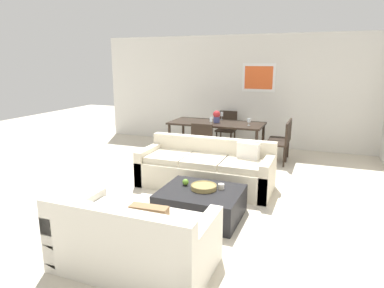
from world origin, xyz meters
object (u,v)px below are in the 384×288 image
at_px(dining_chair_right_far, 284,136).
at_px(wine_glass_foot, 211,120).
at_px(dining_chair_right_near, 281,140).
at_px(wine_glass_right_near, 249,121).
at_px(apple_on_coffee_table, 185,182).
at_px(wine_glass_head, 222,114).
at_px(coffee_table, 201,203).
at_px(dining_table, 217,125).
at_px(centerpiece_vase, 217,116).
at_px(loveseat_white, 134,241).
at_px(dining_chair_head, 227,127).
at_px(sofa_beige, 206,170).
at_px(dining_chair_foot, 204,141).
at_px(candle_jar, 221,186).
at_px(decorative_bowl, 204,187).

bearing_deg(dining_chair_right_far, wine_glass_foot, -157.24).
height_order(dining_chair_right_near, wine_glass_right_near, wine_glass_right_near).
bearing_deg(apple_on_coffee_table, wine_glass_foot, 100.57).
bearing_deg(wine_glass_head, coffee_table, -77.86).
xyz_separation_m(dining_table, centerpiece_vase, (-0.00, 0.00, 0.20)).
xyz_separation_m(loveseat_white, dining_chair_head, (-0.52, 5.33, 0.21)).
xyz_separation_m(sofa_beige, centerpiece_vase, (-0.44, 1.97, 0.60)).
height_order(dining_chair_foot, wine_glass_foot, wine_glass_foot).
xyz_separation_m(coffee_table, dining_table, (-0.75, 3.10, 0.50)).
xyz_separation_m(loveseat_white, dining_chair_right_far, (0.92, 4.67, 0.21)).
bearing_deg(dining_chair_head, wine_glass_right_near, -52.72).
xyz_separation_m(candle_jar, wine_glass_right_near, (-0.25, 2.85, 0.44)).
relative_size(decorative_bowl, dining_table, 0.17).
bearing_deg(loveseat_white, wine_glass_foot, 97.34).
height_order(coffee_table, dining_chair_foot, dining_chair_foot).
bearing_deg(coffee_table, apple_on_coffee_table, 158.60).
xyz_separation_m(dining_chair_head, dining_chair_right_far, (1.44, -0.66, 0.00)).
bearing_deg(wine_glass_head, dining_chair_head, 90.00).
relative_size(coffee_table, dining_chair_foot, 1.22).
relative_size(dining_table, wine_glass_foot, 11.46).
xyz_separation_m(apple_on_coffee_table, centerpiece_vase, (-0.49, 3.00, 0.46)).
relative_size(coffee_table, wine_glass_head, 6.03).
distance_m(dining_chair_head, wine_glass_right_near, 1.28).
bearing_deg(sofa_beige, wine_glass_foot, 105.67).
height_order(dining_chair_right_far, wine_glass_foot, wine_glass_foot).
height_order(dining_chair_right_near, centerpiece_vase, centerpiece_vase).
height_order(wine_glass_right_near, wine_glass_head, wine_glass_head).
bearing_deg(dining_chair_foot, wine_glass_foot, 90.00).
bearing_deg(candle_jar, dining_table, 108.53).
height_order(wine_glass_head, wine_glass_foot, wine_glass_foot).
bearing_deg(dining_table, decorative_bowl, -75.76).
bearing_deg(dining_chair_right_far, apple_on_coffee_table, -106.62).
relative_size(sofa_beige, dining_table, 1.07).
bearing_deg(candle_jar, dining_chair_foot, 115.35).
height_order(sofa_beige, dining_chair_right_near, dining_chair_right_near).
relative_size(sofa_beige, wine_glass_right_near, 15.12).
bearing_deg(coffee_table, dining_chair_head, 100.75).
relative_size(loveseat_white, centerpiece_vase, 6.03).
bearing_deg(wine_glass_head, dining_chair_right_near, -22.76).
height_order(dining_chair_head, centerpiece_vase, centerpiece_vase).
xyz_separation_m(decorative_bowl, candle_jar, (0.22, 0.09, 0.00)).
xyz_separation_m(sofa_beige, wine_glass_foot, (-0.44, 1.57, 0.58)).
bearing_deg(loveseat_white, sofa_beige, 91.89).
bearing_deg(dining_chair_foot, dining_chair_head, 90.00).
bearing_deg(wine_glass_head, dining_chair_right_far, -7.59).
xyz_separation_m(coffee_table, centerpiece_vase, (-0.76, 3.10, 0.70)).
distance_m(dining_chair_foot, wine_glass_head, 1.32).
bearing_deg(loveseat_white, apple_on_coffee_table, 91.50).
distance_m(decorative_bowl, dining_chair_right_far, 3.32).
distance_m(dining_chair_right_near, dining_chair_right_far, 0.41).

